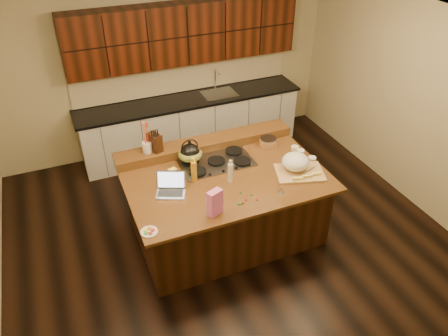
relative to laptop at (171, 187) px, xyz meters
name	(u,v)px	position (x,y,z in m)	size (l,w,h in m)	color
room	(226,145)	(0.70, 0.05, 0.37)	(5.52, 5.02, 2.72)	black
island	(226,205)	(0.70, 0.05, -0.52)	(2.40, 1.60, 0.92)	black
back_ledge	(205,144)	(0.70, 0.75, 0.00)	(2.40, 0.30, 0.12)	black
cooktop	(216,162)	(0.70, 0.35, -0.05)	(0.92, 0.52, 0.05)	gray
back_counter	(189,95)	(1.00, 2.27, 0.00)	(3.70, 0.66, 2.40)	silver
kettle	(190,152)	(0.40, 0.48, 0.09)	(0.25, 0.25, 0.22)	black
green_bowl	(190,154)	(0.40, 0.48, 0.07)	(0.30, 0.30, 0.17)	olive
laptop	(171,187)	(0.00, 0.00, 0.00)	(0.41, 0.37, 0.23)	#B7B7BC
oil_bottle	(194,172)	(0.32, 0.09, 0.07)	(0.07, 0.07, 0.27)	gold
vinegar_bottle	(230,173)	(0.71, -0.09, 0.06)	(0.06, 0.06, 0.25)	silver
wooden_tray	(296,164)	(1.53, -0.20, 0.04)	(0.67, 0.57, 0.23)	tan
ramekin_a	(301,152)	(1.80, 0.14, -0.04)	(0.10, 0.10, 0.04)	white
ramekin_b	(312,159)	(1.85, -0.06, -0.04)	(0.10, 0.10, 0.04)	white
ramekin_c	(295,148)	(1.78, 0.25, -0.04)	(0.10, 0.10, 0.04)	white
strainer_bowl	(268,142)	(1.50, 0.48, -0.02)	(0.24, 0.24, 0.09)	#996B3F
kitchen_timer	(281,190)	(1.16, -0.51, -0.03)	(0.08, 0.08, 0.07)	silver
pink_bag	(215,203)	(0.32, -0.56, 0.09)	(0.16, 0.09, 0.30)	pink
candy_plate	(149,232)	(-0.41, -0.58, -0.06)	(0.18, 0.18, 0.01)	white
package_box	(173,174)	(0.10, 0.24, 0.00)	(0.10, 0.07, 0.13)	#F1DD55
utensil_crock	(147,147)	(-0.07, 0.75, 0.13)	(0.12, 0.12, 0.14)	white
knife_block	(155,142)	(0.03, 0.75, 0.17)	(0.12, 0.19, 0.23)	black
gumdrop_0	(246,200)	(0.72, -0.49, -0.05)	(0.02, 0.02, 0.02)	red
gumdrop_1	(238,204)	(0.62, -0.52, -0.05)	(0.02, 0.02, 0.02)	#198C26
gumdrop_2	(257,200)	(0.83, -0.53, -0.05)	(0.02, 0.02, 0.02)	red
gumdrop_3	(240,204)	(0.64, -0.53, -0.05)	(0.02, 0.02, 0.02)	#198C26
gumdrop_4	(221,202)	(0.45, -0.42, -0.05)	(0.02, 0.02, 0.02)	red
gumdrop_5	(240,193)	(0.72, -0.34, -0.05)	(0.02, 0.02, 0.02)	#198C26
gumdrop_6	(223,202)	(0.47, -0.43, -0.05)	(0.02, 0.02, 0.02)	red
gumdrop_7	(251,195)	(0.82, -0.43, -0.05)	(0.02, 0.02, 0.02)	#198C26
gumdrop_8	(243,203)	(0.67, -0.52, -0.05)	(0.02, 0.02, 0.02)	red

